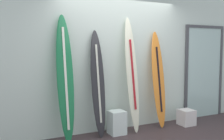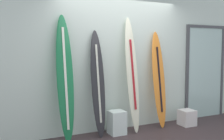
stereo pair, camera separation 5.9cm
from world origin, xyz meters
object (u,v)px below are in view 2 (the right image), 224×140
at_px(surfboard_emerald, 65,79).
at_px(surfboard_sunset, 159,80).
at_px(surfboard_ivory, 132,74).
at_px(display_block_left, 187,118).
at_px(surfboard_charcoal, 98,84).
at_px(display_block_center, 117,122).
at_px(glass_door, 205,70).

bearing_deg(surfboard_emerald, surfboard_sunset, 0.51).
relative_size(surfboard_ivory, display_block_left, 6.82).
height_order(surfboard_emerald, surfboard_charcoal, surfboard_emerald).
height_order(surfboard_sunset, display_block_center, surfboard_sunset).
bearing_deg(display_block_left, surfboard_sunset, 161.28).
relative_size(surfboard_charcoal, display_block_left, 5.98).
distance_m(display_block_left, glass_door, 1.29).
bearing_deg(display_block_center, surfboard_charcoal, 168.98).
xyz_separation_m(surfboard_emerald, display_block_left, (2.48, -0.18, -0.90)).
bearing_deg(surfboard_charcoal, glass_door, 3.99).
height_order(surfboard_charcoal, display_block_left, surfboard_charcoal).
bearing_deg(glass_door, surfboard_sunset, -172.57).
bearing_deg(display_block_left, surfboard_ivory, 172.11).
distance_m(surfboard_emerald, display_block_left, 2.64).
bearing_deg(surfboard_sunset, glass_door, 7.43).
distance_m(surfboard_emerald, surfboard_sunset, 1.91).
xyz_separation_m(display_block_left, display_block_center, (-1.54, 0.12, 0.06)).
bearing_deg(surfboard_charcoal, surfboard_sunset, 0.32).
distance_m(surfboard_sunset, glass_door, 1.41).
relative_size(surfboard_sunset, glass_door, 0.92).
relative_size(surfboard_ivory, display_block_center, 5.05).
relative_size(surfboard_emerald, surfboard_charcoal, 1.13).
relative_size(surfboard_emerald, display_block_left, 6.75).
xyz_separation_m(surfboard_charcoal, glass_door, (2.70, 0.19, 0.14)).
distance_m(surfboard_sunset, display_block_left, 0.98).
bearing_deg(glass_door, display_block_left, -155.57).
bearing_deg(surfboard_charcoal, display_block_left, -5.63).
bearing_deg(display_block_center, surfboard_ivory, 7.84).
distance_m(surfboard_ivory, surfboard_sunset, 0.65).
bearing_deg(glass_door, surfboard_emerald, -176.56).
bearing_deg(glass_door, surfboard_charcoal, -176.01).
relative_size(surfboard_emerald, glass_door, 1.03).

